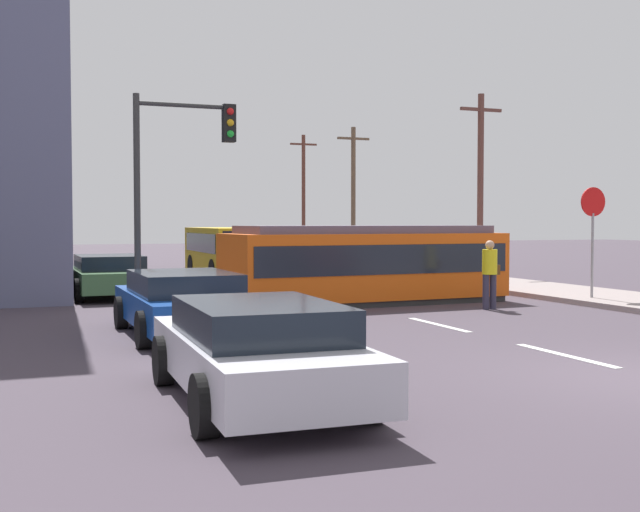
% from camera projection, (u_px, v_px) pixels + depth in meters
% --- Properties ---
extents(ground_plane, '(120.00, 120.00, 0.00)m').
position_uv_depth(ground_plane, '(359.00, 306.00, 19.93)').
color(ground_plane, '#433943').
extents(lane_stripe_1, '(0.16, 2.40, 0.01)m').
position_uv_depth(lane_stripe_1, '(565.00, 355.00, 12.48)').
color(lane_stripe_1, silver).
rests_on(lane_stripe_1, ground).
extents(lane_stripe_2, '(0.16, 2.40, 0.01)m').
position_uv_depth(lane_stripe_2, '(438.00, 325.00, 16.20)').
color(lane_stripe_2, silver).
rests_on(lane_stripe_2, ground).
extents(lane_stripe_3, '(0.16, 2.40, 0.01)m').
position_uv_depth(lane_stripe_3, '(277.00, 286.00, 26.13)').
color(lane_stripe_3, silver).
rests_on(lane_stripe_3, ground).
extents(lane_stripe_4, '(0.16, 2.40, 0.01)m').
position_uv_depth(lane_stripe_4, '(231.00, 275.00, 31.73)').
color(lane_stripe_4, silver).
rests_on(lane_stripe_4, ground).
extents(streetcar_tram, '(7.44, 2.89, 2.02)m').
position_uv_depth(streetcar_tram, '(365.00, 263.00, 20.67)').
color(streetcar_tram, '#E65812').
rests_on(streetcar_tram, ground).
extents(city_bus, '(2.60, 5.62, 1.91)m').
position_uv_depth(city_bus, '(235.00, 251.00, 28.06)').
color(city_bus, gold).
rests_on(city_bus, ground).
extents(pedestrian_crossing, '(0.51, 0.36, 1.67)m').
position_uv_depth(pedestrian_crossing, '(490.00, 270.00, 19.10)').
color(pedestrian_crossing, '#322E42').
rests_on(pedestrian_crossing, ground).
extents(parked_sedan_near, '(2.07, 4.51, 1.19)m').
position_uv_depth(parked_sedan_near, '(257.00, 349.00, 9.20)').
color(parked_sedan_near, silver).
rests_on(parked_sedan_near, ground).
extents(parked_sedan_mid, '(2.12, 4.58, 1.19)m').
position_uv_depth(parked_sedan_mid, '(183.00, 302.00, 14.70)').
color(parked_sedan_mid, navy).
rests_on(parked_sedan_mid, ground).
extents(parked_sedan_far, '(2.13, 4.31, 1.19)m').
position_uv_depth(parked_sedan_far, '(109.00, 275.00, 22.18)').
color(parked_sedan_far, '#3A633C').
rests_on(parked_sedan_far, ground).
extents(stop_sign, '(0.76, 0.07, 2.88)m').
position_uv_depth(stop_sign, '(593.00, 219.00, 20.60)').
color(stop_sign, gray).
rests_on(stop_sign, sidewalk_curb_right).
extents(traffic_light_mast, '(2.26, 0.33, 4.88)m').
position_uv_depth(traffic_light_mast, '(177.00, 164.00, 17.37)').
color(traffic_light_mast, '#333333').
rests_on(traffic_light_mast, ground).
extents(utility_pole_mid, '(1.80, 0.24, 7.05)m').
position_uv_depth(utility_pole_mid, '(480.00, 181.00, 30.57)').
color(utility_pole_mid, brown).
rests_on(utility_pole_mid, ground).
extents(utility_pole_far, '(1.80, 0.24, 7.11)m').
position_uv_depth(utility_pole_far, '(353.00, 192.00, 41.64)').
color(utility_pole_far, brown).
rests_on(utility_pole_far, ground).
extents(utility_pole_distant, '(1.80, 0.24, 7.75)m').
position_uv_depth(utility_pole_distant, '(304.00, 192.00, 51.17)').
color(utility_pole_distant, brown).
rests_on(utility_pole_distant, ground).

